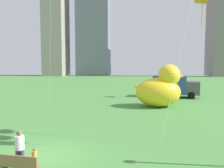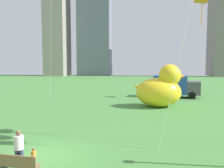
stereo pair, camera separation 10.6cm
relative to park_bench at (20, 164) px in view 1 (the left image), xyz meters
name	(u,v)px [view 1 (the left image)]	position (x,y,z in m)	size (l,w,h in m)	color
ground_plane	(44,157)	(0.22, 2.05, -0.48)	(140.00, 140.00, 0.00)	#4A883F
park_bench	(20,164)	(0.00, 0.00, 0.00)	(1.74, 0.63, 0.90)	olive
person_adult	(20,147)	(-0.35, 0.75, 0.46)	(0.41, 0.41, 1.69)	#38476B
person_child	(34,157)	(0.29, 0.80, 0.02)	(0.22, 0.22, 0.89)	silver
giant_inflatable_duck	(160,89)	(7.20, 16.28, 1.41)	(5.34, 3.42, 4.42)	yellow
box_truck	(175,86)	(9.81, 23.45, 0.97)	(6.18, 3.36, 2.85)	#264CA5
city_skyline	(158,25)	(11.66, 73.03, 15.84)	(68.59, 14.02, 34.83)	#9E938C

